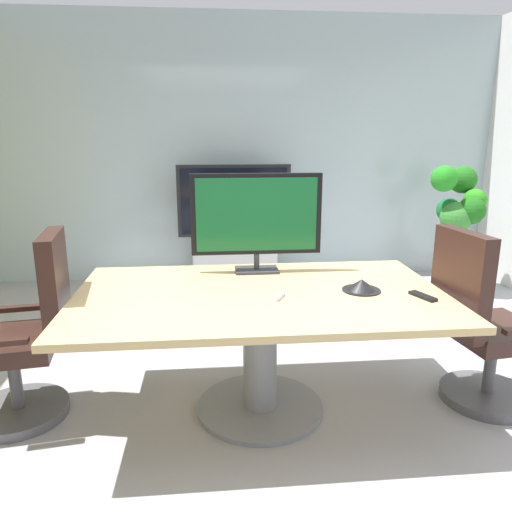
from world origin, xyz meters
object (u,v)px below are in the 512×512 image
(office_chair_right, at_px, (481,334))
(tv_monitor, at_px, (257,217))
(wall_display_unit, at_px, (235,245))
(conference_phone, at_px, (362,286))
(conference_table, at_px, (260,321))
(potted_plant, at_px, (458,218))
(remote_control, at_px, (423,296))
(office_chair_left, at_px, (29,343))

(office_chair_right, bearing_deg, tv_monitor, 62.46)
(wall_display_unit, bearing_deg, conference_phone, -76.74)
(wall_display_unit, bearing_deg, conference_table, -89.57)
(tv_monitor, relative_size, wall_display_unit, 0.64)
(potted_plant, relative_size, remote_control, 7.75)
(office_chair_left, xyz_separation_m, office_chair_right, (2.66, -0.12, 0.00))
(wall_display_unit, xyz_separation_m, conference_phone, (0.60, -2.55, 0.33))
(office_chair_right, distance_m, conference_phone, 0.81)
(office_chair_left, relative_size, wall_display_unit, 0.83)
(tv_monitor, distance_m, wall_display_unit, 2.18)
(wall_display_unit, xyz_separation_m, remote_control, (0.90, -2.70, 0.31))
(office_chair_right, bearing_deg, conference_phone, 81.68)
(office_chair_left, distance_m, conference_phone, 1.94)
(wall_display_unit, xyz_separation_m, potted_plant, (2.27, -0.46, 0.34))
(office_chair_left, bearing_deg, conference_phone, 78.79)
(conference_table, height_order, remote_control, remote_control)
(office_chair_left, height_order, tv_monitor, tv_monitor)
(conference_table, xyz_separation_m, wall_display_unit, (-0.02, 2.52, -0.13))
(conference_table, xyz_separation_m, office_chair_left, (-1.33, 0.07, -0.11))
(conference_phone, bearing_deg, tv_monitor, 139.83)
(office_chair_left, bearing_deg, tv_monitor, 97.23)
(office_chair_left, height_order, wall_display_unit, wall_display_unit)
(conference_phone, bearing_deg, office_chair_left, 176.97)
(office_chair_left, relative_size, remote_control, 6.41)
(conference_table, bearing_deg, conference_phone, -2.77)
(office_chair_right, relative_size, wall_display_unit, 0.83)
(wall_display_unit, bearing_deg, office_chair_right, -62.34)
(conference_table, distance_m, office_chair_left, 1.34)
(conference_table, height_order, conference_phone, conference_phone)
(potted_plant, bearing_deg, remote_control, -121.40)
(office_chair_left, height_order, conference_phone, office_chair_left)
(office_chair_right, distance_m, potted_plant, 2.33)
(conference_table, bearing_deg, potted_plant, 42.52)
(office_chair_left, distance_m, remote_control, 2.25)
(conference_phone, bearing_deg, potted_plant, 51.43)
(potted_plant, bearing_deg, tv_monitor, -144.00)
(potted_plant, bearing_deg, wall_display_unit, 168.60)
(conference_phone, bearing_deg, wall_display_unit, 103.26)
(conference_phone, bearing_deg, remote_control, -26.43)
(tv_monitor, distance_m, conference_phone, 0.80)
(tv_monitor, relative_size, conference_phone, 3.82)
(wall_display_unit, distance_m, conference_phone, 2.64)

